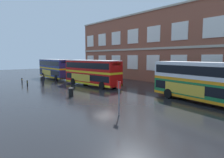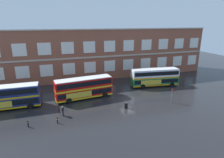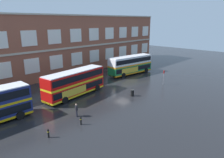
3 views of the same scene
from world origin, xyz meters
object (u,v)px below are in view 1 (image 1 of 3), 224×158
(double_decker_near, at_px, (54,68))
(safety_bollard_west, at_px, (22,81))
(safety_bollard_east, at_px, (27,83))
(station_litter_bin, at_px, (71,92))
(double_decker_middle, at_px, (92,72))
(waiting_passenger, at_px, (43,80))
(double_decker_far, at_px, (203,81))
(bus_stand_flag, at_px, (119,95))

(double_decker_near, bearing_deg, safety_bollard_west, -61.96)
(safety_bollard_east, bearing_deg, station_litter_bin, 7.71)
(station_litter_bin, bearing_deg, double_decker_middle, 131.94)
(double_decker_near, xyz_separation_m, safety_bollard_east, (8.04, -7.78, -1.66))
(double_decker_middle, height_order, station_litter_bin, double_decker_middle)
(double_decker_near, distance_m, waiting_passenger, 10.73)
(double_decker_far, distance_m, safety_bollard_west, 28.50)
(double_decker_middle, height_order, safety_bollard_west, double_decker_middle)
(bus_stand_flag, xyz_separation_m, safety_bollard_west, (-24.59, -0.95, -1.14))
(bus_stand_flag, bearing_deg, double_decker_near, 167.03)
(waiting_passenger, distance_m, bus_stand_flag, 19.63)
(bus_stand_flag, relative_size, safety_bollard_east, 2.84)
(waiting_passenger, height_order, safety_bollard_east, waiting_passenger)
(double_decker_middle, xyz_separation_m, station_litter_bin, (6.09, -6.78, -1.63))
(double_decker_near, bearing_deg, bus_stand_flag, -12.97)
(double_decker_near, relative_size, waiting_passenger, 6.48)
(double_decker_middle, bearing_deg, bus_stand_flag, -25.42)
(double_decker_near, relative_size, safety_bollard_east, 11.60)
(double_decker_near, relative_size, double_decker_far, 0.98)
(double_decker_far, height_order, safety_bollard_west, double_decker_far)
(station_litter_bin, bearing_deg, safety_bollard_east, -172.29)
(double_decker_near, height_order, station_litter_bin, double_decker_near)
(double_decker_near, height_order, double_decker_middle, same)
(station_litter_bin, relative_size, safety_bollard_east, 1.08)
(double_decker_middle, relative_size, waiting_passenger, 6.60)
(safety_bollard_west, bearing_deg, waiting_passenger, 20.32)
(double_decker_near, distance_m, safety_bollard_west, 8.70)
(safety_bollard_east, bearing_deg, double_decker_middle, 56.56)
(double_decker_middle, height_order, bus_stand_flag, double_decker_middle)
(double_decker_far, relative_size, waiting_passenger, 6.61)
(double_decker_far, relative_size, safety_bollard_west, 11.82)
(double_decker_near, bearing_deg, double_decker_middle, 2.40)
(double_decker_middle, bearing_deg, safety_bollard_east, -123.44)
(waiting_passenger, height_order, bus_stand_flag, bus_stand_flag)
(safety_bollard_west, bearing_deg, safety_bollard_east, -3.47)
(waiting_passenger, bearing_deg, safety_bollard_east, -115.00)
(double_decker_middle, xyz_separation_m, safety_bollard_west, (-9.54, -8.10, -1.66))
(safety_bollard_west, bearing_deg, double_decker_near, 118.04)
(double_decker_far, distance_m, station_litter_bin, 14.24)
(double_decker_near, height_order, double_decker_far, same)
(waiting_passenger, relative_size, bus_stand_flag, 0.63)
(double_decker_middle, bearing_deg, safety_bollard_west, -139.64)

